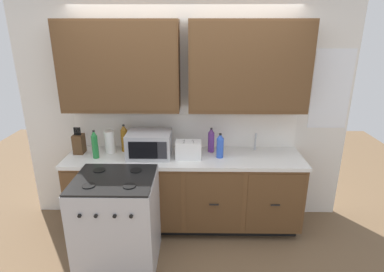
# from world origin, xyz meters

# --- Properties ---
(ground_plane) EXTENTS (8.00, 8.00, 0.00)m
(ground_plane) POSITION_xyz_m (0.00, 0.00, 0.00)
(ground_plane) COLOR brown
(wall_unit) EXTENTS (3.82, 0.40, 2.55)m
(wall_unit) POSITION_xyz_m (0.00, 0.50, 1.65)
(wall_unit) COLOR white
(wall_unit) RESTS_ON ground_plane
(counter_run) EXTENTS (2.65, 0.64, 0.90)m
(counter_run) POSITION_xyz_m (0.00, 0.30, 0.46)
(counter_run) COLOR black
(counter_run) RESTS_ON ground_plane
(stove_range) EXTENTS (0.76, 0.68, 0.95)m
(stove_range) POSITION_xyz_m (-0.64, -0.33, 0.47)
(stove_range) COLOR #B7B7BC
(stove_range) RESTS_ON ground_plane
(microwave) EXTENTS (0.48, 0.37, 0.28)m
(microwave) POSITION_xyz_m (-0.39, 0.30, 1.04)
(microwave) COLOR #B7B7BC
(microwave) RESTS_ON counter_run
(toaster) EXTENTS (0.28, 0.18, 0.19)m
(toaster) POSITION_xyz_m (0.05, 0.26, 1.00)
(toaster) COLOR white
(toaster) RESTS_ON counter_run
(knife_block) EXTENTS (0.11, 0.14, 0.31)m
(knife_block) POSITION_xyz_m (-1.20, 0.38, 1.02)
(knife_block) COLOR #52361E
(knife_block) RESTS_ON counter_run
(sink_faucet) EXTENTS (0.02, 0.02, 0.20)m
(sink_faucet) POSITION_xyz_m (0.83, 0.51, 1.00)
(sink_faucet) COLOR #B2B5BA
(sink_faucet) RESTS_ON counter_run
(paper_towel_roll) EXTENTS (0.12, 0.12, 0.26)m
(paper_towel_roll) POSITION_xyz_m (-0.85, 0.40, 1.03)
(paper_towel_roll) COLOR white
(paper_towel_roll) RESTS_ON counter_run
(bottle_green) EXTENTS (0.07, 0.07, 0.32)m
(bottle_green) POSITION_xyz_m (-0.97, 0.24, 1.06)
(bottle_green) COLOR #237A38
(bottle_green) RESTS_ON counter_run
(bottle_blue) EXTENTS (0.08, 0.08, 0.28)m
(bottle_blue) POSITION_xyz_m (0.40, 0.27, 1.04)
(bottle_blue) COLOR blue
(bottle_blue) RESTS_ON counter_run
(bottle_amber) EXTENTS (0.08, 0.08, 0.32)m
(bottle_amber) POSITION_xyz_m (-0.70, 0.45, 1.06)
(bottle_amber) COLOR #9E6619
(bottle_amber) RESTS_ON counter_run
(bottle_violet) EXTENTS (0.07, 0.07, 0.29)m
(bottle_violet) POSITION_xyz_m (0.30, 0.44, 1.04)
(bottle_violet) COLOR #663384
(bottle_violet) RESTS_ON counter_run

